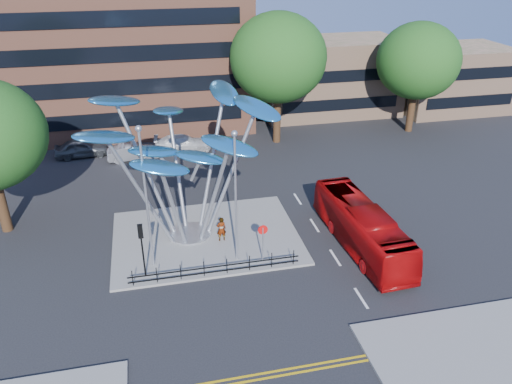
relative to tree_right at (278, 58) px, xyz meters
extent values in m
plane|color=black|center=(-8.00, -22.00, -8.04)|extent=(120.00, 120.00, 0.00)
cube|color=slate|center=(-9.00, -16.00, -7.96)|extent=(12.00, 9.00, 0.15)
cube|color=slate|center=(3.00, -29.00, -7.96)|extent=(12.00, 6.00, 0.15)
cube|color=gold|center=(-8.00, -28.00, -8.03)|extent=(40.00, 0.12, 0.01)
cube|color=gold|center=(-8.00, -28.30, -8.03)|extent=(40.00, 0.12, 0.01)
cube|color=tan|center=(8.00, 8.00, -4.04)|extent=(15.00, 8.00, 8.00)
cube|color=tan|center=(22.00, 6.00, -4.54)|extent=(12.00, 8.00, 7.00)
cylinder|color=black|center=(0.00, 0.00, -5.18)|extent=(0.70, 0.70, 5.72)
ellipsoid|color=#1B4513|center=(0.00, 0.00, 0.02)|extent=(8.80, 8.80, 8.10)
cylinder|color=black|center=(-22.00, -12.00, -5.62)|extent=(0.70, 0.70, 4.84)
cylinder|color=black|center=(14.00, 0.00, -5.51)|extent=(0.70, 0.70, 5.06)
ellipsoid|color=#1B4513|center=(14.00, 0.00, -0.91)|extent=(8.00, 8.00, 7.36)
cylinder|color=#9EA0A5|center=(-10.00, -15.50, -7.83)|extent=(2.80, 2.80, 0.12)
cylinder|color=#9EA0A5|center=(-11.20, -16.10, -3.99)|extent=(0.24, 0.24, 7.80)
ellipsoid|color=#2F8BCB|center=(-14.40, -17.10, -0.09)|extent=(3.92, 2.95, 1.39)
cylinder|color=#9EA0A5|center=(-10.40, -16.50, -4.69)|extent=(0.24, 0.24, 6.40)
ellipsoid|color=#2F8BCB|center=(-11.60, -18.70, -1.49)|extent=(3.47, 1.78, 1.31)
cylinder|color=#9EA0A5|center=(-9.40, -16.30, -4.39)|extent=(0.24, 0.24, 7.00)
ellipsoid|color=#2F8BCB|center=(-7.60, -17.90, -0.89)|extent=(3.81, 3.11, 1.36)
cylinder|color=#9EA0A5|center=(-8.80, -15.50, -3.79)|extent=(0.24, 0.24, 8.20)
ellipsoid|color=#2F8BCB|center=(-5.40, -15.10, 0.31)|extent=(3.52, 4.06, 1.44)
cylinder|color=#9EA0A5|center=(-9.20, -14.60, -3.59)|extent=(0.24, 0.24, 8.60)
ellipsoid|color=#2F8BCB|center=(-7.00, -12.60, 0.71)|extent=(2.21, 3.79, 1.39)
cylinder|color=#9EA0A5|center=(-10.20, -14.50, -4.19)|extent=(0.24, 0.24, 7.40)
ellipsoid|color=#2F8BCB|center=(-10.60, -11.90, -0.49)|extent=(3.02, 3.71, 1.34)
cylinder|color=#9EA0A5|center=(-11.00, -15.10, -3.49)|extent=(0.24, 0.24, 8.80)
ellipsoid|color=#2F8BCB|center=(-13.80, -13.70, 0.91)|extent=(3.88, 3.60, 1.42)
ellipsoid|color=#2F8BCB|center=(-11.80, -15.30, -1.89)|extent=(3.40, 1.96, 1.13)
ellipsoid|color=#2F8BCB|center=(-9.10, -15.90, -2.29)|extent=(3.39, 2.16, 1.11)
cylinder|color=#9EA0A5|center=(-12.50, -18.50, -3.64)|extent=(0.14, 0.14, 8.50)
sphere|color=#9EA0A5|center=(-12.50, -18.50, 0.73)|extent=(0.36, 0.36, 0.36)
cylinder|color=#9EA0A5|center=(-7.50, -19.00, -3.89)|extent=(0.14, 0.14, 8.00)
sphere|color=#9EA0A5|center=(-7.50, -19.00, 0.23)|extent=(0.36, 0.36, 0.36)
cylinder|color=black|center=(-13.00, -19.50, -6.29)|extent=(0.10, 0.10, 3.20)
cube|color=black|center=(-13.00, -19.50, -4.89)|extent=(0.28, 0.18, 0.85)
sphere|color=#FF0C0C|center=(-13.00, -19.50, -4.61)|extent=(0.18, 0.18, 0.18)
cylinder|color=#9EA0A5|center=(-6.00, -19.50, -6.74)|extent=(0.08, 0.08, 2.30)
cylinder|color=red|center=(-6.00, -19.47, -5.74)|extent=(0.60, 0.04, 0.60)
cube|color=white|center=(-6.00, -19.45, -5.74)|extent=(0.42, 0.03, 0.10)
cylinder|color=black|center=(-13.70, -20.30, -7.39)|extent=(0.05, 0.05, 1.00)
cylinder|color=black|center=(-12.36, -20.30, -7.39)|extent=(0.05, 0.05, 1.00)
cylinder|color=black|center=(-11.01, -20.30, -7.39)|extent=(0.05, 0.05, 1.00)
cylinder|color=black|center=(-9.67, -20.30, -7.39)|extent=(0.05, 0.05, 1.00)
cylinder|color=black|center=(-8.33, -20.30, -7.39)|extent=(0.05, 0.05, 1.00)
cylinder|color=black|center=(-6.99, -20.30, -7.39)|extent=(0.05, 0.05, 1.00)
cylinder|color=black|center=(-5.64, -20.30, -7.39)|extent=(0.05, 0.05, 1.00)
cylinder|color=black|center=(-4.30, -20.30, -7.39)|extent=(0.05, 0.05, 1.00)
cube|color=black|center=(-9.00, -20.30, -7.34)|extent=(10.00, 0.06, 0.06)
cube|color=black|center=(-9.00, -20.30, -7.69)|extent=(10.00, 0.06, 0.06)
imported|color=#A30709|center=(0.50, -19.09, -6.61)|extent=(2.91, 10.34, 2.85)
imported|color=gray|center=(-8.08, -16.72, -7.04)|extent=(0.67, 0.48, 1.69)
imported|color=#404448|center=(-18.10, 0.27, -7.24)|extent=(4.80, 2.21, 1.59)
imported|color=#97999E|center=(-13.60, -1.52, -7.30)|extent=(4.56, 1.85, 1.47)
imported|color=silver|center=(-9.10, -0.39, -7.29)|extent=(5.25, 2.39, 1.49)
camera|label=1|loc=(-11.90, -43.97, 9.58)|focal=35.00mm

